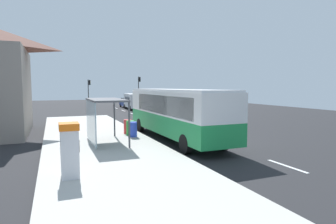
# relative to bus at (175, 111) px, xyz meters

# --- Properties ---
(ground_plane) EXTENTS (56.00, 92.00, 0.04)m
(ground_plane) POSITION_rel_bus_xyz_m (1.71, 12.62, -1.86)
(ground_plane) COLOR #262628
(sidewalk_platform) EXTENTS (6.20, 30.00, 0.18)m
(sidewalk_platform) POSITION_rel_bus_xyz_m (-4.69, 0.62, -1.75)
(sidewalk_platform) COLOR beige
(sidewalk_platform) RESTS_ON ground
(lane_stripe_seg_0) EXTENTS (0.16, 2.20, 0.01)m
(lane_stripe_seg_0) POSITION_rel_bus_xyz_m (1.96, -7.38, -1.84)
(lane_stripe_seg_0) COLOR silver
(lane_stripe_seg_0) RESTS_ON ground
(lane_stripe_seg_1) EXTENTS (0.16, 2.20, 0.01)m
(lane_stripe_seg_1) POSITION_rel_bus_xyz_m (1.96, -2.38, -1.84)
(lane_stripe_seg_1) COLOR silver
(lane_stripe_seg_1) RESTS_ON ground
(lane_stripe_seg_2) EXTENTS (0.16, 2.20, 0.01)m
(lane_stripe_seg_2) POSITION_rel_bus_xyz_m (1.96, 2.62, -1.84)
(lane_stripe_seg_2) COLOR silver
(lane_stripe_seg_2) RESTS_ON ground
(lane_stripe_seg_3) EXTENTS (0.16, 2.20, 0.01)m
(lane_stripe_seg_3) POSITION_rel_bus_xyz_m (1.96, 7.62, -1.84)
(lane_stripe_seg_3) COLOR silver
(lane_stripe_seg_3) RESTS_ON ground
(lane_stripe_seg_4) EXTENTS (0.16, 2.20, 0.01)m
(lane_stripe_seg_4) POSITION_rel_bus_xyz_m (1.96, 12.62, -1.84)
(lane_stripe_seg_4) COLOR silver
(lane_stripe_seg_4) RESTS_ON ground
(lane_stripe_seg_5) EXTENTS (0.16, 2.20, 0.01)m
(lane_stripe_seg_5) POSITION_rel_bus_xyz_m (1.96, 17.62, -1.84)
(lane_stripe_seg_5) COLOR silver
(lane_stripe_seg_5) RESTS_ON ground
(lane_stripe_seg_6) EXTENTS (0.16, 2.20, 0.01)m
(lane_stripe_seg_6) POSITION_rel_bus_xyz_m (1.96, 22.62, -1.84)
(lane_stripe_seg_6) COLOR silver
(lane_stripe_seg_6) RESTS_ON ground
(lane_stripe_seg_7) EXTENTS (0.16, 2.20, 0.01)m
(lane_stripe_seg_7) POSITION_rel_bus_xyz_m (1.96, 27.62, -1.84)
(lane_stripe_seg_7) COLOR silver
(lane_stripe_seg_7) RESTS_ON ground
(bus) EXTENTS (2.63, 11.04, 3.21)m
(bus) POSITION_rel_bus_xyz_m (0.00, 0.00, 0.00)
(bus) COLOR #1E8C47
(bus) RESTS_ON ground
(white_van) EXTENTS (2.22, 5.28, 2.30)m
(white_van) POSITION_rel_bus_xyz_m (3.91, 24.13, -0.50)
(white_van) COLOR white
(white_van) RESTS_ON ground
(sedan_near) EXTENTS (1.91, 4.44, 1.52)m
(sedan_near) POSITION_rel_bus_xyz_m (4.01, 28.52, -1.05)
(sedan_near) COLOR navy
(sedan_near) RESTS_ON ground
(ticket_machine) EXTENTS (0.66, 0.76, 1.94)m
(ticket_machine) POSITION_rel_bus_xyz_m (-6.69, -6.04, -0.67)
(ticket_machine) COLOR silver
(ticket_machine) RESTS_ON sidewalk_platform
(recycling_bin_blue) EXTENTS (0.52, 0.52, 0.95)m
(recycling_bin_blue) POSITION_rel_bus_xyz_m (-2.49, 1.05, -1.19)
(recycling_bin_blue) COLOR blue
(recycling_bin_blue) RESTS_ON sidewalk_platform
(recycling_bin_green) EXTENTS (0.52, 0.52, 0.95)m
(recycling_bin_green) POSITION_rel_bus_xyz_m (-2.49, 1.75, -1.19)
(recycling_bin_green) COLOR green
(recycling_bin_green) RESTS_ON sidewalk_platform
(recycling_bin_red) EXTENTS (0.52, 0.52, 0.95)m
(recycling_bin_red) POSITION_rel_bus_xyz_m (-2.49, 2.45, -1.19)
(recycling_bin_red) COLOR red
(recycling_bin_red) RESTS_ON sidewalk_platform
(traffic_light_near_side) EXTENTS (0.49, 0.28, 5.14)m
(traffic_light_near_side) POSITION_rel_bus_xyz_m (7.21, 32.66, 1.57)
(traffic_light_near_side) COLOR #2D2D2D
(traffic_light_near_side) RESTS_ON ground
(traffic_light_far_side) EXTENTS (0.49, 0.28, 4.55)m
(traffic_light_far_side) POSITION_rel_bus_xyz_m (-1.38, 33.46, 1.21)
(traffic_light_far_side) COLOR #2D2D2D
(traffic_light_far_side) RESTS_ON ground
(bus_shelter) EXTENTS (1.80, 4.00, 2.50)m
(bus_shelter) POSITION_rel_bus_xyz_m (-4.70, -0.23, 0.25)
(bus_shelter) COLOR #4C4C51
(bus_shelter) RESTS_ON sidewalk_platform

